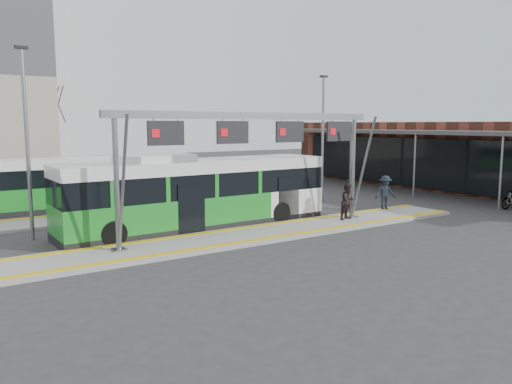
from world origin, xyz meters
TOP-DOWN VIEW (x-y plane):
  - ground at (0.00, 0.00)m, footprint 120.00×120.00m
  - platform_main at (0.00, 0.00)m, footprint 22.00×3.00m
  - platform_second at (-4.00, 8.00)m, footprint 20.00×3.00m
  - tactile_main at (0.00, 0.00)m, footprint 22.00×2.65m
  - tactile_second at (-4.00, 9.15)m, footprint 20.00×0.35m
  - gantry at (-0.35, 0.25)m, footprint 13.00×1.68m
  - station_building at (21.83, 4.00)m, footprint 11.50×32.00m
  - hero_bus at (-1.89, 2.85)m, footprint 12.88×2.98m
  - bg_bus_green at (-6.40, 11.52)m, footprint 11.78×2.65m
  - passenger_a at (6.25, 1.10)m, footprint 0.69×0.61m
  - passenger_b at (4.98, 0.06)m, footprint 1.00×0.86m
  - passenger_c at (8.80, 1.10)m, footprint 1.38×1.08m
  - tree_left at (-2.51, 32.40)m, footprint 1.40×1.40m
  - tree_mid at (-1.40, 34.13)m, footprint 1.40×1.40m
  - lamp_west at (-8.77, 4.60)m, footprint 0.50×0.25m
  - lamp_east at (8.45, 6.00)m, footprint 0.50×0.25m

SIDE VIEW (x-z plane):
  - ground at x=0.00m, z-range 0.00..0.00m
  - platform_main at x=0.00m, z-range 0.00..0.15m
  - platform_second at x=-4.00m, z-range 0.00..0.15m
  - tactile_main at x=0.00m, z-range 0.15..0.17m
  - tactile_second at x=-4.00m, z-range 0.15..0.17m
  - passenger_a at x=6.25m, z-range 0.15..1.73m
  - passenger_b at x=4.98m, z-range 0.15..1.94m
  - passenger_c at x=8.80m, z-range 0.15..2.03m
  - bg_bus_green at x=-6.40m, z-range -0.02..2.92m
  - hero_bus at x=-1.89m, z-range -0.15..3.38m
  - station_building at x=21.83m, z-range 0.03..5.03m
  - lamp_east at x=8.45m, z-range 0.24..8.05m
  - lamp_west at x=-8.77m, z-range 0.24..8.20m
  - gantry at x=-0.35m, z-range 1.70..6.90m
  - tree_left at x=-2.51m, z-range 2.24..10.90m
  - tree_mid at x=-1.40m, z-range 2.29..11.16m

